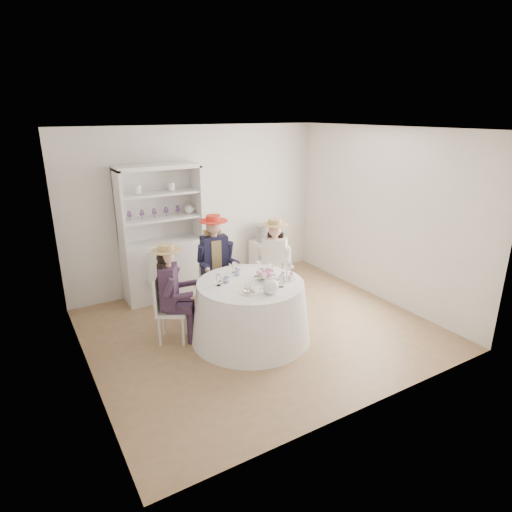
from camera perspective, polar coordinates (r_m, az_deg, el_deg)
ground at (r=6.10m, az=0.48°, el=-9.64°), size 4.50×4.50×0.00m
ceiling at (r=5.37m, az=0.57°, el=16.60°), size 4.50×4.50×0.00m
wall_back at (r=7.32m, az=-7.64°, el=6.35°), size 4.50×0.00×4.50m
wall_front at (r=4.11m, az=15.14°, el=-4.15°), size 4.50×0.00×4.50m
wall_left at (r=4.88m, az=-22.74°, el=-1.32°), size 0.00×4.50×4.50m
wall_right at (r=6.99m, az=16.60°, el=5.13°), size 0.00×4.50×4.50m
tea_table at (r=5.71m, az=-0.72°, el=-7.26°), size 1.59×1.59×0.80m
hutch at (r=7.01m, az=-12.31°, el=0.55°), size 1.40×0.80×2.15m
side_table at (r=7.86m, az=1.15°, el=-0.34°), size 0.43×0.43×0.66m
hatbox at (r=7.71m, az=1.17°, el=3.07°), size 0.32×0.32×0.31m
guest_left at (r=5.60m, az=-11.27°, el=-4.20°), size 0.57×0.52×1.34m
guest_mid at (r=6.38m, az=-5.49°, el=-0.23°), size 0.55×0.57×1.48m
guest_right at (r=6.45m, az=2.43°, el=-0.38°), size 0.59×0.60×1.40m
spare_chair at (r=6.81m, az=-12.67°, el=-2.47°), size 0.42×0.42×0.92m
teacup_a at (r=5.53m, az=-4.00°, el=-3.26°), size 0.12×0.12×0.07m
teacup_b at (r=5.76m, az=-2.45°, el=-2.26°), size 0.09×0.09×0.07m
teacup_c at (r=5.77m, az=0.77°, el=-2.19°), size 0.12×0.12×0.07m
flower_bowl at (r=5.61m, az=1.05°, el=-2.98°), size 0.23×0.23×0.05m
flower_arrangement at (r=5.57m, az=1.25°, el=-2.35°), size 0.21×0.21×0.08m
table_teapot at (r=5.19m, az=1.95°, el=-4.09°), size 0.28×0.20×0.21m
sandwich_plate at (r=5.25m, az=-0.85°, el=-4.68°), size 0.26×0.26×0.06m
cupcake_stand at (r=5.64m, az=4.10°, el=-2.21°), size 0.25×0.25×0.24m
stemware_set at (r=5.52m, az=-0.74°, el=-2.80°), size 0.87×0.84×0.15m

